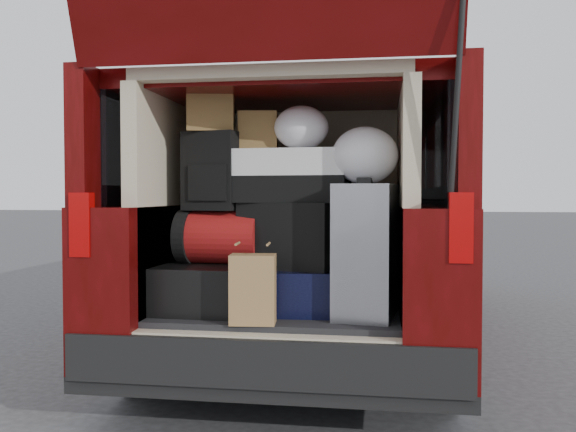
{
  "coord_description": "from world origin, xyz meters",
  "views": [
    {
      "loc": [
        0.52,
        -3.0,
        1.16
      ],
      "look_at": [
        0.04,
        0.2,
        1.05
      ],
      "focal_mm": 38.0,
      "sensor_mm": 36.0,
      "label": 1
    }
  ],
  "objects_px": {
    "kraft_bag": "(253,289)",
    "silver_roller": "(367,250)",
    "backpack": "(213,171)",
    "red_duffel": "(221,237)",
    "twotone_duffel": "(290,176)",
    "black_hardshell": "(208,286)",
    "navy_hardshell": "(294,289)",
    "black_soft_case": "(289,235)"
  },
  "relations": [
    {
      "from": "black_hardshell",
      "to": "backpack",
      "type": "height_order",
      "value": "backpack"
    },
    {
      "from": "black_soft_case",
      "to": "backpack",
      "type": "height_order",
      "value": "backpack"
    },
    {
      "from": "kraft_bag",
      "to": "silver_roller",
      "type": "bearing_deg",
      "value": 20.82
    },
    {
      "from": "navy_hardshell",
      "to": "twotone_duffel",
      "type": "relative_size",
      "value": 0.83
    },
    {
      "from": "backpack",
      "to": "twotone_duffel",
      "type": "height_order",
      "value": "backpack"
    },
    {
      "from": "twotone_duffel",
      "to": "silver_roller",
      "type": "bearing_deg",
      "value": -12.49
    },
    {
      "from": "black_hardshell",
      "to": "navy_hardshell",
      "type": "xyz_separation_m",
      "value": [
        0.46,
        0.03,
        -0.01
      ]
    },
    {
      "from": "navy_hardshell",
      "to": "silver_roller",
      "type": "relative_size",
      "value": 0.78
    },
    {
      "from": "backpack",
      "to": "red_duffel",
      "type": "bearing_deg",
      "value": 30.5
    },
    {
      "from": "black_soft_case",
      "to": "kraft_bag",
      "type": "bearing_deg",
      "value": -96.93
    },
    {
      "from": "twotone_duffel",
      "to": "red_duffel",
      "type": "bearing_deg",
      "value": -171.81
    },
    {
      "from": "black_soft_case",
      "to": "black_hardshell",
      "type": "bearing_deg",
      "value": -166.93
    },
    {
      "from": "red_duffel",
      "to": "twotone_duffel",
      "type": "height_order",
      "value": "twotone_duffel"
    },
    {
      "from": "kraft_bag",
      "to": "twotone_duffel",
      "type": "height_order",
      "value": "twotone_duffel"
    },
    {
      "from": "twotone_duffel",
      "to": "black_soft_case",
      "type": "bearing_deg",
      "value": -83.52
    },
    {
      "from": "black_hardshell",
      "to": "black_soft_case",
      "type": "xyz_separation_m",
      "value": [
        0.44,
        0.01,
        0.28
      ]
    },
    {
      "from": "twotone_duffel",
      "to": "backpack",
      "type": "bearing_deg",
      "value": -170.34
    },
    {
      "from": "silver_roller",
      "to": "backpack",
      "type": "distance_m",
      "value": 0.91
    },
    {
      "from": "kraft_bag",
      "to": "twotone_duffel",
      "type": "relative_size",
      "value": 0.53
    },
    {
      "from": "black_soft_case",
      "to": "navy_hardshell",
      "type": "bearing_deg",
      "value": 54.14
    },
    {
      "from": "black_soft_case",
      "to": "backpack",
      "type": "xyz_separation_m",
      "value": [
        -0.41,
        -0.01,
        0.34
      ]
    },
    {
      "from": "kraft_bag",
      "to": "red_duffel",
      "type": "bearing_deg",
      "value": 120.07
    },
    {
      "from": "backpack",
      "to": "navy_hardshell",
      "type": "bearing_deg",
      "value": 15.93
    },
    {
      "from": "kraft_bag",
      "to": "backpack",
      "type": "distance_m",
      "value": 0.72
    },
    {
      "from": "silver_roller",
      "to": "backpack",
      "type": "xyz_separation_m",
      "value": [
        -0.82,
        0.08,
        0.4
      ]
    },
    {
      "from": "black_soft_case",
      "to": "twotone_duffel",
      "type": "xyz_separation_m",
      "value": [
        -0.0,
        0.03,
        0.31
      ]
    },
    {
      "from": "black_hardshell",
      "to": "silver_roller",
      "type": "xyz_separation_m",
      "value": [
        0.84,
        -0.08,
        0.21
      ]
    },
    {
      "from": "black_hardshell",
      "to": "silver_roller",
      "type": "relative_size",
      "value": 0.91
    },
    {
      "from": "black_hardshell",
      "to": "twotone_duffel",
      "type": "distance_m",
      "value": 0.73
    },
    {
      "from": "red_duffel",
      "to": "twotone_duffel",
      "type": "xyz_separation_m",
      "value": [
        0.37,
        0.03,
        0.32
      ]
    },
    {
      "from": "navy_hardshell",
      "to": "kraft_bag",
      "type": "height_order",
      "value": "kraft_bag"
    },
    {
      "from": "navy_hardshell",
      "to": "backpack",
      "type": "xyz_separation_m",
      "value": [
        -0.43,
        -0.03,
        0.62
      ]
    },
    {
      "from": "backpack",
      "to": "black_soft_case",
      "type": "bearing_deg",
      "value": 12.92
    },
    {
      "from": "kraft_bag",
      "to": "backpack",
      "type": "relative_size",
      "value": 0.79
    },
    {
      "from": "kraft_bag",
      "to": "black_soft_case",
      "type": "height_order",
      "value": "black_soft_case"
    },
    {
      "from": "black_soft_case",
      "to": "twotone_duffel",
      "type": "distance_m",
      "value": 0.31
    },
    {
      "from": "navy_hardshell",
      "to": "backpack",
      "type": "bearing_deg",
      "value": -177.94
    },
    {
      "from": "red_duffel",
      "to": "twotone_duffel",
      "type": "distance_m",
      "value": 0.49
    },
    {
      "from": "kraft_bag",
      "to": "red_duffel",
      "type": "height_order",
      "value": "red_duffel"
    },
    {
      "from": "navy_hardshell",
      "to": "twotone_duffel",
      "type": "height_order",
      "value": "twotone_duffel"
    },
    {
      "from": "kraft_bag",
      "to": "black_soft_case",
      "type": "bearing_deg",
      "value": 65.8
    },
    {
      "from": "twotone_duffel",
      "to": "black_hardshell",
      "type": "bearing_deg",
      "value": -171.03
    }
  ]
}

